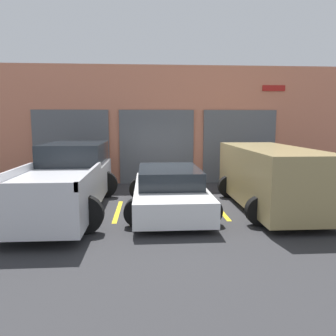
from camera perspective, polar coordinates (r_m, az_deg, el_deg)
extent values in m
plane|color=#2D2D30|center=(10.07, -0.23, -5.74)|extent=(28.00, 28.00, 0.00)
cube|color=#D17A5B|center=(13.08, -1.16, 7.48)|extent=(15.90, 0.60, 4.55)
cube|color=#595B60|center=(13.07, -16.48, 3.44)|extent=(2.87, 0.08, 2.85)
cube|color=#595B60|center=(12.76, -1.98, 3.67)|extent=(2.87, 0.08, 2.85)
cube|color=#595B60|center=(13.28, 12.30, 3.66)|extent=(2.87, 0.08, 2.85)
cube|color=#B21E19|center=(13.74, 17.95, 13.09)|extent=(0.90, 0.03, 0.22)
cube|color=silver|center=(9.10, -17.61, -3.21)|extent=(1.88, 5.57, 0.90)
cube|color=#1E2328|center=(10.48, -15.82, 2.51)|extent=(1.73, 2.51, 0.62)
cube|color=silver|center=(8.12, -26.07, -1.10)|extent=(0.08, 3.07, 0.18)
cube|color=silver|center=(7.62, -13.40, -1.04)|extent=(0.08, 3.07, 0.18)
cube|color=silver|center=(6.42, -23.58, -3.17)|extent=(1.88, 0.08, 0.18)
cylinder|color=black|center=(11.01, -19.65, -2.81)|extent=(0.84, 0.22, 0.84)
cylinder|color=black|center=(10.67, -11.02, -2.81)|extent=(0.84, 0.22, 0.84)
cylinder|color=black|center=(7.82, -26.53, -7.49)|extent=(0.84, 0.22, 0.84)
cylinder|color=black|center=(7.35, -14.35, -7.86)|extent=(0.84, 0.22, 0.84)
cube|color=white|center=(8.92, 0.22, -4.69)|extent=(1.84, 4.29, 0.56)
cube|color=#1E2328|center=(8.92, 0.17, -1.37)|extent=(1.62, 2.36, 0.45)
cylinder|color=black|center=(10.21, -4.86, -3.63)|extent=(0.68, 0.22, 0.68)
cylinder|color=black|center=(10.31, 4.19, -3.51)|extent=(0.68, 0.22, 0.68)
cylinder|color=black|center=(7.63, -5.19, -7.66)|extent=(0.68, 0.22, 0.68)
cylinder|color=black|center=(7.76, 6.95, -7.42)|extent=(0.68, 0.22, 0.68)
cube|color=#9E8956|center=(9.43, 17.38, -1.23)|extent=(1.76, 4.66, 1.53)
cube|color=#1E2328|center=(11.51, 13.40, 3.17)|extent=(1.58, 0.06, 0.28)
cylinder|color=black|center=(10.66, 10.57, -3.19)|extent=(0.70, 0.22, 0.70)
cylinder|color=black|center=(11.14, 18.27, -2.98)|extent=(0.70, 0.22, 0.70)
cylinder|color=black|center=(7.97, 15.77, -7.18)|extent=(0.70, 0.22, 0.70)
cylinder|color=black|center=(8.60, 25.54, -6.55)|extent=(0.70, 0.22, 0.70)
cube|color=gold|center=(9.68, -25.55, -7.09)|extent=(0.12, 2.20, 0.01)
cube|color=gold|center=(9.03, -8.72, -7.43)|extent=(0.12, 2.20, 0.01)
cube|color=gold|center=(9.22, 8.96, -7.11)|extent=(0.12, 2.20, 0.01)
cube|color=gold|center=(10.20, 24.53, -6.28)|extent=(0.12, 2.20, 0.01)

